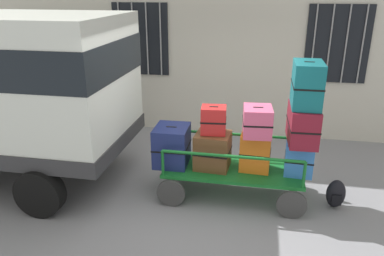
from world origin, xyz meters
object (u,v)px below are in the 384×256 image
at_px(suitcase_center_middle, 257,121).
at_px(suitcase_midright_top, 307,85).
at_px(suitcase_midleft_middle, 214,120).
at_px(suitcase_midleft_bottom, 213,150).
at_px(suitcase_midright_bottom, 299,157).
at_px(suitcase_midright_middle, 303,124).
at_px(suitcase_center_bottom, 255,151).
at_px(suitcase_left_bottom, 172,145).
at_px(backpack, 336,194).
at_px(luggage_cart, 233,173).

height_order(suitcase_center_middle, suitcase_midright_top, suitcase_midright_top).
bearing_deg(suitcase_midleft_middle, suitcase_midleft_bottom, -90.00).
distance_m(suitcase_midright_bottom, suitcase_midright_middle, 0.51).
bearing_deg(suitcase_midright_top, suitcase_center_bottom, -179.73).
xyz_separation_m(suitcase_center_bottom, suitcase_center_middle, (0.00, -0.06, 0.50)).
bearing_deg(suitcase_midleft_bottom, suitcase_midleft_middle, 90.00).
bearing_deg(suitcase_midright_top, suitcase_midleft_middle, -179.04).
bearing_deg(suitcase_midright_middle, suitcase_midright_top, -90.00).
bearing_deg(suitcase_midleft_bottom, suitcase_center_middle, -0.95).
relative_size(suitcase_left_bottom, suitcase_center_middle, 1.20).
bearing_deg(suitcase_center_middle, suitcase_left_bottom, 179.17).
relative_size(suitcase_midright_bottom, backpack, 1.13).
height_order(suitcase_left_bottom, suitcase_center_bottom, suitcase_left_bottom).
distance_m(suitcase_midright_middle, suitcase_midright_top, 0.58).
relative_size(luggage_cart, backpack, 4.88).
distance_m(luggage_cart, suitcase_left_bottom, 1.03).
height_order(suitcase_midleft_bottom, suitcase_midright_top, suitcase_midright_top).
bearing_deg(suitcase_center_bottom, suitcase_midleft_middle, -178.35).
height_order(suitcase_midright_bottom, suitcase_midright_middle, suitcase_midright_middle).
bearing_deg(backpack, suitcase_center_middle, 178.27).
distance_m(suitcase_center_middle, backpack, 1.58).
xyz_separation_m(suitcase_left_bottom, suitcase_midright_top, (1.90, 0.04, 1.03)).
distance_m(suitcase_midleft_bottom, suitcase_midright_bottom, 1.27).
relative_size(suitcase_center_bottom, suitcase_center_middle, 1.14).
xyz_separation_m(suitcase_midleft_middle, suitcase_center_middle, (0.63, -0.04, 0.03)).
height_order(suitcase_center_bottom, suitcase_midright_top, suitcase_midright_top).
distance_m(suitcase_left_bottom, suitcase_center_bottom, 1.27).
xyz_separation_m(suitcase_left_bottom, suitcase_midleft_middle, (0.63, 0.02, 0.45)).
height_order(suitcase_midright_bottom, backpack, suitcase_midright_bottom).
relative_size(suitcase_midleft_bottom, backpack, 1.25).
bearing_deg(suitcase_midright_bottom, suitcase_midright_top, -90.00).
bearing_deg(suitcase_midleft_bottom, suitcase_center_bottom, 4.32).
height_order(suitcase_center_bottom, suitcase_midright_middle, suitcase_midright_middle).
bearing_deg(suitcase_midright_bottom, suitcase_center_bottom, -179.35).
xyz_separation_m(luggage_cart, backpack, (1.51, -0.07, -0.15)).
bearing_deg(suitcase_midright_bottom, suitcase_midright_middle, 90.00).
distance_m(suitcase_midleft_bottom, suitcase_midright_top, 1.66).
distance_m(suitcase_midleft_middle, backpack, 2.09).
xyz_separation_m(suitcase_midright_middle, backpack, (0.56, -0.10, -1.01)).
distance_m(suitcase_left_bottom, suitcase_midright_top, 2.17).
bearing_deg(suitcase_midleft_bottom, luggage_cart, 4.55).
relative_size(suitcase_center_bottom, suitcase_midright_bottom, 1.17).
bearing_deg(suitcase_midright_middle, suitcase_center_middle, -173.93).
height_order(suitcase_left_bottom, suitcase_midright_bottom, suitcase_left_bottom).
distance_m(luggage_cart, suitcase_midleft_middle, 0.90).
xyz_separation_m(suitcase_left_bottom, suitcase_midleft_bottom, (0.63, -0.01, -0.03)).
distance_m(luggage_cart, backpack, 1.52).
relative_size(suitcase_midleft_middle, suitcase_midright_top, 0.64).
relative_size(luggage_cart, suitcase_midright_bottom, 4.33).
distance_m(luggage_cart, suitcase_midleft_bottom, 0.49).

